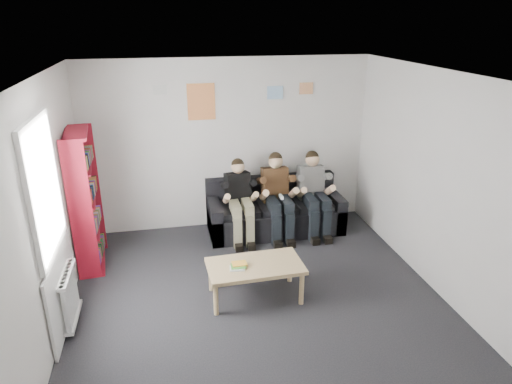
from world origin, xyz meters
The scene contains 14 objects.
room_shell centered at (0.00, 0.00, 1.35)m, with size 5.00×5.00×5.00m.
sofa centered at (0.67, 2.10, 0.30)m, with size 2.13×0.87×0.82m.
bookshelf centered at (-2.08, 1.56, 0.95)m, with size 0.29×0.86×1.90m.
coffee_table centered at (-0.02, 0.28, 0.40)m, with size 1.15×0.63×0.46m.
game_cases centered at (-0.23, 0.25, 0.48)m, with size 0.21×0.19×0.04m.
person_left centered at (0.08, 1.90, 0.63)m, with size 0.37×0.80×1.25m.
person_middle centered at (0.67, 1.90, 0.65)m, with size 0.40×0.87×1.31m.
person_right centered at (1.26, 1.90, 0.65)m, with size 0.40×0.85×1.30m.
radiator centered at (-2.15, 0.20, 0.35)m, with size 0.10×0.64×0.60m.
window centered at (-2.22, 0.20, 1.03)m, with size 0.05×1.30×2.36m.
poster_large centered at (-0.40, 2.49, 2.05)m, with size 0.42×0.01×0.55m, color #E3B050.
poster_blue centered at (0.75, 2.49, 2.15)m, with size 0.25×0.01×0.20m, color #46A4EE.
poster_pink centered at (1.25, 2.49, 2.20)m, with size 0.22×0.01×0.18m, color #C03C71.
poster_sign centered at (-1.00, 2.49, 2.25)m, with size 0.20×0.01×0.14m, color silver.
Camera 1 is at (-0.99, -4.44, 3.29)m, focal length 32.00 mm.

